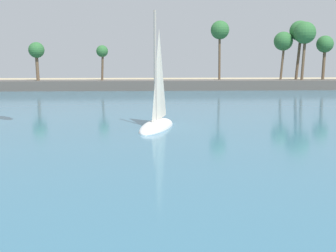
{
  "coord_description": "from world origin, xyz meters",
  "views": [
    {
      "loc": [
        0.88,
        1.44,
        5.66
      ],
      "look_at": [
        1.63,
        16.52,
        3.28
      ],
      "focal_mm": 45.59,
      "sensor_mm": 36.0,
      "label": 1
    }
  ],
  "objects": [
    {
      "name": "palm_headland",
      "position": [
        5.14,
        79.58,
        2.8
      ],
      "size": [
        107.34,
        6.2,
        12.63
      ],
      "color": "#514C47",
      "rests_on": "ground"
    },
    {
      "name": "sea",
      "position": [
        0.0,
        64.73,
        0.03
      ],
      "size": [
        220.0,
        109.66,
        0.06
      ],
      "primitive_type": "cube",
      "color": "#386B84",
      "rests_on": "ground"
    },
    {
      "name": "sailboat_toward_headland",
      "position": [
        1.72,
        35.99,
        0.97
      ],
      "size": [
        4.05,
        7.23,
        10.04
      ],
      "color": "white",
      "rests_on": "sea"
    }
  ]
}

